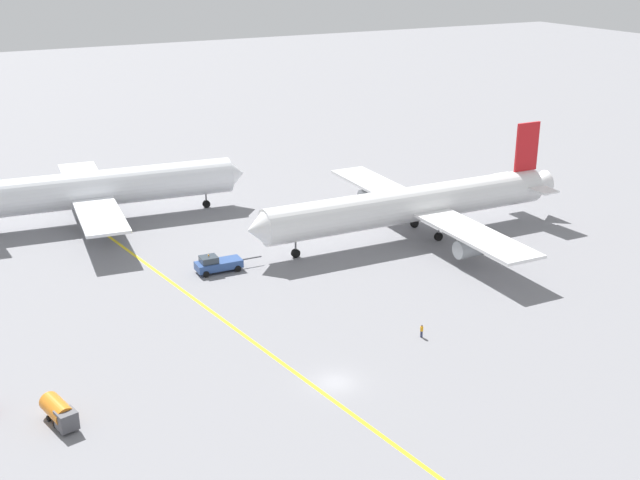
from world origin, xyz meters
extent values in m
plane|color=gray|center=(0.00, 0.00, 0.00)|extent=(600.00, 600.00, 0.00)
cube|color=yellow|center=(-3.64, 10.00, 0.00)|extent=(17.22, 118.90, 0.01)
cylinder|color=white|center=(-8.41, 63.76, 5.50)|extent=(43.11, 9.99, 5.94)
cone|color=white|center=(14.06, 61.61, 5.50)|extent=(3.31, 5.71, 5.46)
cube|color=white|center=(-10.53, 63.96, 4.61)|extent=(10.32, 41.87, 0.44)
cylinder|color=#999EA3|center=(-10.64, 52.31, 2.81)|extent=(4.43, 2.99, 2.60)
cylinder|color=#999EA3|center=(-8.43, 75.42, 2.81)|extent=(4.43, 2.99, 2.60)
cylinder|color=slate|center=(-11.20, 67.44, 1.74)|extent=(0.28, 0.28, 2.18)
cylinder|color=black|center=(-11.20, 67.44, 0.65)|extent=(1.35, 0.67, 1.30)
cylinder|color=slate|center=(-11.85, 60.67, 1.74)|extent=(0.28, 0.28, 2.18)
cylinder|color=black|center=(-11.85, 60.67, 0.65)|extent=(1.35, 0.67, 1.30)
cylinder|color=slate|center=(8.61, 62.13, 1.74)|extent=(0.28, 0.28, 2.18)
cylinder|color=black|center=(8.61, 62.13, 0.65)|extent=(1.35, 0.67, 1.30)
cylinder|color=white|center=(31.30, 33.39, 5.32)|extent=(48.35, 6.58, 5.44)
cone|color=white|center=(5.99, 33.99, 5.32)|extent=(2.92, 5.07, 5.00)
cone|color=white|center=(56.41, 32.79, 5.32)|extent=(3.70, 4.43, 4.35)
cube|color=white|center=(33.71, 33.33, 4.50)|extent=(7.58, 49.86, 0.44)
cube|color=white|center=(53.91, 32.85, 5.86)|extent=(3.51, 13.07, 0.28)
cube|color=red|center=(53.61, 32.86, 12.03)|extent=(4.41, 0.46, 7.99)
cylinder|color=#999EA3|center=(33.04, 47.27, 2.70)|extent=(4.26, 2.70, 2.60)
cylinder|color=#999EA3|center=(32.38, 19.43, 2.70)|extent=(4.26, 2.70, 2.60)
cylinder|color=slate|center=(34.63, 29.91, 1.76)|extent=(0.28, 0.28, 2.22)
cylinder|color=black|center=(34.63, 29.91, 0.65)|extent=(1.31, 0.58, 1.30)
cylinder|color=slate|center=(34.79, 36.70, 1.76)|extent=(0.28, 0.28, 2.22)
cylinder|color=black|center=(34.79, 36.70, 0.65)|extent=(1.31, 0.58, 1.30)
cylinder|color=slate|center=(12.01, 33.84, 1.76)|extent=(0.28, 0.28, 2.22)
cylinder|color=black|center=(12.01, 33.84, 0.65)|extent=(1.31, 0.58, 1.30)
cube|color=#2D4C8C|center=(0.19, 34.15, 1.00)|extent=(6.52, 2.83, 1.11)
cube|color=#333D47|center=(-1.22, 34.19, 2.01)|extent=(2.38, 2.18, 0.90)
cylinder|color=#4C4C51|center=(5.01, 34.01, 1.12)|extent=(3.20, 0.29, 0.20)
sphere|color=orange|center=(-1.22, 34.19, 2.64)|extent=(0.24, 0.24, 0.24)
cylinder|color=black|center=(-2.16, 32.90, 0.45)|extent=(0.91, 0.33, 0.90)
cylinder|color=black|center=(-2.08, 35.54, 0.45)|extent=(0.91, 0.33, 0.90)
cylinder|color=black|center=(2.47, 32.76, 0.45)|extent=(0.91, 0.33, 0.90)
cylinder|color=black|center=(2.55, 35.40, 0.45)|extent=(0.91, 0.33, 0.90)
cylinder|color=orange|center=(-27.02, 5.99, 1.40)|extent=(2.85, 4.35, 2.00)
cube|color=#4C4C51|center=(-26.57, 4.04, 1.20)|extent=(2.12, 2.15, 1.80)
cylinder|color=black|center=(-26.17, 5.41, 0.30)|extent=(0.33, 0.63, 0.60)
cylinder|color=black|center=(-27.53, 5.10, 0.30)|extent=(0.33, 0.63, 0.60)
cylinder|color=black|center=(-26.50, 6.87, 0.30)|extent=(0.33, 0.63, 0.60)
cylinder|color=black|center=(-27.87, 6.56, 0.30)|extent=(0.33, 0.63, 0.60)
cylinder|color=#2D3351|center=(13.91, 4.35, 0.40)|extent=(0.28, 0.28, 0.80)
cylinder|color=orange|center=(13.91, 4.35, 1.08)|extent=(0.36, 0.36, 0.57)
sphere|color=brown|center=(13.91, 4.35, 1.47)|extent=(0.22, 0.22, 0.22)
camera|label=1|loc=(-35.55, -64.25, 43.34)|focal=45.01mm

